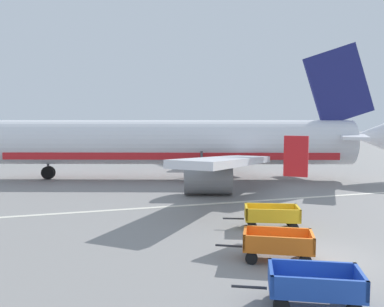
% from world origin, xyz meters
% --- Properties ---
extents(ground_plane, '(220.00, 220.00, 0.00)m').
position_xyz_m(ground_plane, '(0.00, 0.00, 0.00)').
color(ground_plane, gray).
extents(apron_stripe, '(120.00, 0.36, 0.01)m').
position_xyz_m(apron_stripe, '(0.00, 9.89, 0.01)').
color(apron_stripe, silver).
rests_on(apron_stripe, ground).
extents(airplane, '(36.88, 29.95, 11.34)m').
position_xyz_m(airplane, '(0.04, 19.60, 3.05)').
color(airplane, silver).
rests_on(airplane, ground).
extents(baggage_cart_nearest, '(3.53, 2.32, 1.07)m').
position_xyz_m(baggage_cart_nearest, '(-2.48, -3.33, 0.60)').
color(baggage_cart_nearest, '#234CB2').
rests_on(baggage_cart_nearest, ground).
extents(baggage_cart_second_in_row, '(3.51, 2.37, 1.07)m').
position_xyz_m(baggage_cart_second_in_row, '(-1.71, 0.18, 0.60)').
color(baggage_cart_second_in_row, orange).
rests_on(baggage_cart_second_in_row, ground).
extents(baggage_cart_third_in_row, '(3.58, 2.22, 1.07)m').
position_xyz_m(baggage_cart_third_in_row, '(0.06, 4.02, 0.60)').
color(baggage_cart_third_in_row, gold).
rests_on(baggage_cart_third_in_row, ground).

